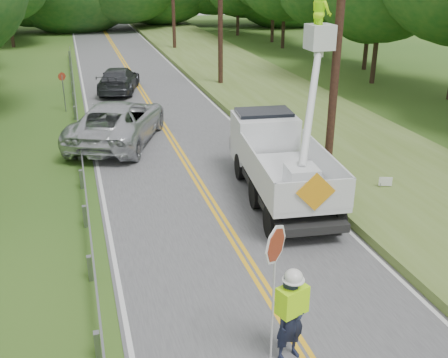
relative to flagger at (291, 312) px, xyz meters
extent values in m
plane|color=#2B551C|center=(0.38, 0.01, -1.14)|extent=(140.00, 140.00, 0.00)
cube|color=#4C4C4E|center=(0.38, 14.01, -1.13)|extent=(7.20, 96.00, 0.02)
cube|color=yellow|center=(0.28, 14.01, -1.11)|extent=(0.12, 96.00, 0.00)
cube|color=yellow|center=(0.48, 14.01, -1.11)|extent=(0.12, 96.00, 0.00)
cube|color=silver|center=(-3.07, 14.01, -1.11)|extent=(0.12, 96.00, 0.00)
cube|color=silver|center=(3.83, 14.01, -1.11)|extent=(0.12, 96.00, 0.00)
cube|color=gray|center=(-3.72, 1.01, -0.79)|extent=(0.12, 0.14, 0.70)
cube|color=gray|center=(-3.72, 4.01, -0.79)|extent=(0.12, 0.14, 0.70)
cube|color=gray|center=(-3.72, 7.01, -0.79)|extent=(0.12, 0.14, 0.70)
cube|color=gray|center=(-3.72, 10.01, -0.79)|extent=(0.12, 0.14, 0.70)
cube|color=gray|center=(-3.72, 13.01, -0.79)|extent=(0.12, 0.14, 0.70)
cube|color=gray|center=(-3.72, 16.01, -0.79)|extent=(0.12, 0.14, 0.70)
cube|color=gray|center=(-3.72, 19.01, -0.79)|extent=(0.12, 0.14, 0.70)
cube|color=gray|center=(-3.72, 22.01, -0.79)|extent=(0.12, 0.14, 0.70)
cube|color=gray|center=(-3.72, 25.01, -0.79)|extent=(0.12, 0.14, 0.70)
cube|color=gray|center=(-3.72, 28.01, -0.79)|extent=(0.12, 0.14, 0.70)
cube|color=gray|center=(-3.72, 31.01, -0.79)|extent=(0.12, 0.14, 0.70)
cube|color=gray|center=(-3.72, 34.01, -0.79)|extent=(0.12, 0.14, 0.70)
cube|color=gray|center=(-3.72, 37.01, -0.79)|extent=(0.12, 0.14, 0.70)
cube|color=gray|center=(-3.62, 15.01, -0.54)|extent=(0.05, 48.00, 0.34)
cylinder|color=black|center=(5.38, 9.01, 3.86)|extent=(0.30, 0.30, 10.00)
cylinder|color=black|center=(5.38, 24.01, 3.86)|extent=(0.30, 0.30, 10.00)
cube|color=#536C27|center=(7.48, 14.01, -0.99)|extent=(7.00, 96.00, 0.30)
cylinder|color=#332319|center=(-8.65, 45.33, 0.52)|extent=(0.32, 0.32, 3.31)
cylinder|color=#332319|center=(-9.74, 47.96, 0.82)|extent=(0.32, 0.32, 3.92)
cylinder|color=#332319|center=(15.33, 22.41, 0.76)|extent=(0.32, 0.32, 3.79)
cylinder|color=#332319|center=(17.24, 26.72, 0.22)|extent=(0.32, 0.32, 2.72)
ellipsoid|color=#174C1A|center=(17.24, 26.72, 3.55)|extent=(6.35, 6.35, 5.59)
cylinder|color=#332319|center=(16.62, 33.01, 0.48)|extent=(0.32, 0.32, 3.23)
cylinder|color=#332319|center=(15.25, 37.85, 0.58)|extent=(0.32, 0.32, 3.43)
cylinder|color=#332319|center=(15.73, 41.79, 0.83)|extent=(0.32, 0.32, 3.93)
cylinder|color=#332319|center=(13.93, 47.39, 0.34)|extent=(0.32, 0.32, 2.96)
imported|color=#191E33|center=(0.01, 0.00, -0.15)|extent=(0.82, 0.67, 1.93)
cube|color=#B1FF0E|center=(0.01, 0.00, 0.28)|extent=(0.68, 0.53, 0.58)
ellipsoid|color=white|center=(0.01, 0.00, 0.82)|extent=(0.36, 0.36, 0.29)
cylinder|color=#B7B7B7|center=(-0.43, -0.10, 0.23)|extent=(0.04, 0.04, 2.70)
cylinder|color=maroon|center=(-0.43, -0.10, 1.64)|extent=(0.60, 0.53, 0.77)
cylinder|color=black|center=(1.47, 4.81, -0.64)|extent=(0.40, 0.98, 0.96)
cylinder|color=black|center=(3.45, 4.59, -0.64)|extent=(0.40, 0.98, 0.96)
cylinder|color=black|center=(1.69, 6.79, -0.64)|extent=(0.40, 0.98, 0.96)
cylinder|color=black|center=(3.67, 6.57, -0.64)|extent=(0.40, 0.98, 0.96)
cylinder|color=black|center=(1.96, 9.27, -0.64)|extent=(0.40, 0.98, 0.96)
cylinder|color=black|center=(3.94, 9.05, -0.64)|extent=(0.40, 0.98, 0.96)
cube|color=black|center=(2.71, 6.98, -0.57)|extent=(2.78, 6.56, 0.25)
cube|color=silver|center=(2.63, 6.29, -0.07)|extent=(2.78, 4.80, 0.22)
cube|color=silver|center=(1.52, 6.41, 0.43)|extent=(0.56, 4.56, 0.90)
cube|color=silver|center=(3.75, 6.16, 0.43)|extent=(0.56, 4.56, 0.90)
cube|color=silver|center=(2.38, 4.03, 0.43)|extent=(2.28, 0.31, 0.90)
cube|color=silver|center=(3.01, 9.65, 0.23)|extent=(2.44, 2.13, 1.79)
cube|color=black|center=(3.03, 9.85, 0.87)|extent=(2.12, 1.51, 0.75)
cube|color=silver|center=(2.51, 5.20, 0.43)|extent=(0.99, 0.99, 0.80)
cube|color=silver|center=(4.68, 9.01, 3.94)|extent=(0.85, 0.85, 0.85)
imported|color=#B1FF0E|center=(4.68, 9.01, 4.74)|extent=(0.62, 0.80, 1.65)
cube|color=orange|center=(2.38, 3.96, 0.57)|extent=(1.12, 0.16, 1.13)
imported|color=silver|center=(-1.94, 14.83, -0.19)|extent=(5.38, 7.37, 1.86)
imported|color=#35373C|center=(-0.95, 24.58, -0.38)|extent=(3.26, 5.44, 1.48)
cylinder|color=gray|center=(-4.18, 20.75, -0.15)|extent=(0.06, 0.06, 1.98)
cylinder|color=maroon|center=(-4.18, 20.75, 0.75)|extent=(0.40, 0.26, 0.45)
cube|color=white|center=(6.31, 6.53, -0.64)|extent=(0.44, 0.17, 0.32)
cylinder|color=gray|center=(6.13, 6.53, -0.91)|extent=(0.02, 0.02, 0.45)
cylinder|color=gray|center=(6.49, 6.53, -0.91)|extent=(0.02, 0.02, 0.45)
camera|label=1|loc=(-3.61, -7.70, 6.38)|focal=41.77mm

